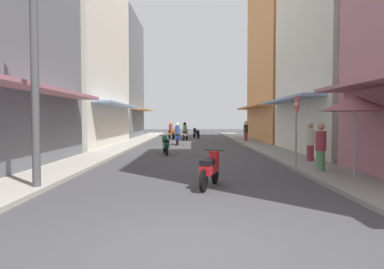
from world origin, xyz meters
The scene contains 19 objects.
ground_plane centered at (0.00, 16.55, 0.00)m, with size 90.43×90.43×0.00m, color #424244.
sidewalk_left centered at (-4.52, 16.55, 0.06)m, with size 1.82×49.10×0.12m, color #ADA89E.
sidewalk_right centered at (4.52, 16.55, 0.06)m, with size 1.82×49.10×0.12m, color gray.
building_left_mid centered at (-8.42, 19.91, 8.29)m, with size 7.05×12.45×16.59m.
building_left_far centered at (-8.42, 31.11, 6.03)m, with size 7.05×8.99×12.08m.
building_right_mid centered at (8.42, 13.45, 5.61)m, with size 7.05×9.30×11.22m.
building_right_far centered at (8.42, 24.33, 7.63)m, with size 7.05×11.03×15.28m.
motorbike_red centered at (0.53, 4.52, 0.50)m, with size 0.72×1.75×0.96m.
motorbike_blue centered at (-1.01, 20.41, 0.70)m, with size 0.55×1.81×1.58m.
motorbike_black centered at (0.45, 29.47, 0.50)m, with size 0.73×1.75×0.96m.
motorbike_white centered at (-0.54, 25.77, 0.70)m, with size 0.61×1.79×1.58m.
motorbike_orange centered at (-1.87, 27.88, 0.70)m, with size 0.77×1.73×1.58m.
motorbike_green centered at (-1.33, 13.45, 0.50)m, with size 0.60×1.80×0.96m.
pedestrian_far centered at (4.29, 6.79, 0.84)m, with size 0.34×0.34×1.67m.
pedestrian_midway centered at (4.86, 9.53, 0.82)m, with size 0.34×0.34×1.65m.
pedestrian_crossing centered at (4.30, 23.11, 0.84)m, with size 0.34×0.34×1.67m.
vendor_umbrella centered at (4.65, 5.15, 2.26)m, with size 1.87×1.87×2.49m.
utility_pole centered at (-3.85, 3.99, 3.32)m, with size 0.20×1.20×6.49m.
street_sign_no_entry centered at (3.75, 7.75, 1.72)m, with size 0.07×0.60×2.65m.
Camera 1 is at (0.05, -4.86, 1.80)m, focal length 33.21 mm.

